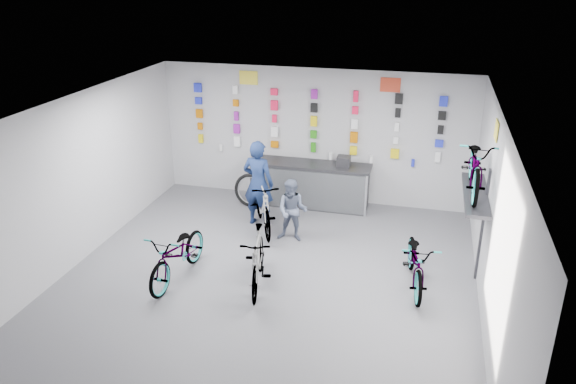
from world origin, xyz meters
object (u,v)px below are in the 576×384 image
(bike_service, at_px, (263,204))
(customer, at_px, (292,211))
(bike_left, at_px, (178,254))
(bike_right, at_px, (416,261))
(clerk, at_px, (258,183))
(counter, at_px, (309,185))
(bike_center, at_px, (258,260))

(bike_service, xyz_separation_m, customer, (0.69, -0.31, 0.08))
(bike_left, relative_size, bike_service, 0.99)
(bike_right, distance_m, bike_service, 3.43)
(clerk, bearing_deg, counter, -114.91)
(bike_left, height_order, clerk, clerk)
(bike_service, bearing_deg, bike_left, -135.72)
(bike_service, relative_size, customer, 1.46)
(counter, distance_m, bike_right, 3.78)
(clerk, bearing_deg, customer, 156.80)
(counter, bearing_deg, bike_service, -114.39)
(bike_right, relative_size, bike_service, 0.96)
(bike_right, xyz_separation_m, bike_service, (-3.11, 1.45, 0.09))
(counter, bearing_deg, bike_left, -112.09)
(bike_center, distance_m, clerk, 2.48)
(bike_left, bearing_deg, bike_right, 15.26)
(bike_left, distance_m, customer, 2.45)
(counter, xyz_separation_m, clerk, (-0.80, -1.20, 0.42))
(bike_service, height_order, customer, customer)
(bike_center, height_order, bike_service, bike_service)
(counter, height_order, customer, customer)
(bike_left, xyz_separation_m, bike_right, (3.94, 0.78, -0.01))
(bike_center, bearing_deg, bike_service, 92.62)
(bike_service, bearing_deg, counter, 40.48)
(counter, relative_size, customer, 2.15)
(bike_left, xyz_separation_m, customer, (1.53, 1.91, 0.15))
(counter, bearing_deg, bike_right, -49.34)
(bike_left, xyz_separation_m, bike_service, (0.84, 2.23, 0.08))
(bike_right, height_order, customer, customer)
(bike_service, distance_m, customer, 0.76)
(bike_center, relative_size, clerk, 0.93)
(clerk, bearing_deg, bike_left, 83.23)
(bike_left, bearing_deg, customer, 55.43)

